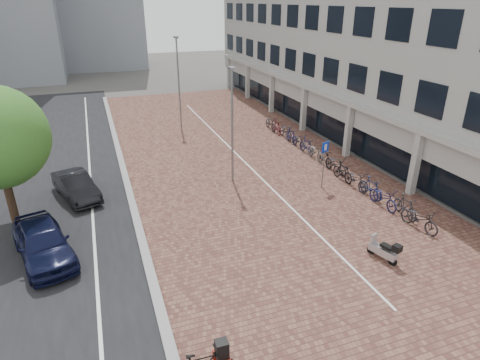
{
  "coord_description": "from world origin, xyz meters",
  "views": [
    {
      "loc": [
        -6.19,
        -11.07,
        9.4
      ],
      "look_at": [
        0.0,
        6.0,
        1.3
      ],
      "focal_mm": 30.46,
      "sensor_mm": 36.0,
      "label": 1
    }
  ],
  "objects_px": {
    "car_navy": "(43,242)",
    "scooter_front": "(383,249)",
    "car_dark": "(76,186)",
    "parking_sign": "(324,157)"
  },
  "relations": [
    {
      "from": "parking_sign",
      "to": "car_navy",
      "type": "bearing_deg",
      "value": 164.87
    },
    {
      "from": "car_navy",
      "to": "car_dark",
      "type": "height_order",
      "value": "car_navy"
    },
    {
      "from": "car_navy",
      "to": "scooter_front",
      "type": "distance_m",
      "value": 13.27
    },
    {
      "from": "car_dark",
      "to": "parking_sign",
      "type": "distance_m",
      "value": 12.96
    },
    {
      "from": "scooter_front",
      "to": "parking_sign",
      "type": "relative_size",
      "value": 0.53
    },
    {
      "from": "car_dark",
      "to": "parking_sign",
      "type": "relative_size",
      "value": 1.51
    },
    {
      "from": "car_dark",
      "to": "scooter_front",
      "type": "bearing_deg",
      "value": -60.04
    },
    {
      "from": "car_navy",
      "to": "scooter_front",
      "type": "bearing_deg",
      "value": -35.85
    },
    {
      "from": "car_dark",
      "to": "parking_sign",
      "type": "height_order",
      "value": "parking_sign"
    },
    {
      "from": "car_navy",
      "to": "car_dark",
      "type": "distance_m",
      "value": 5.47
    }
  ]
}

